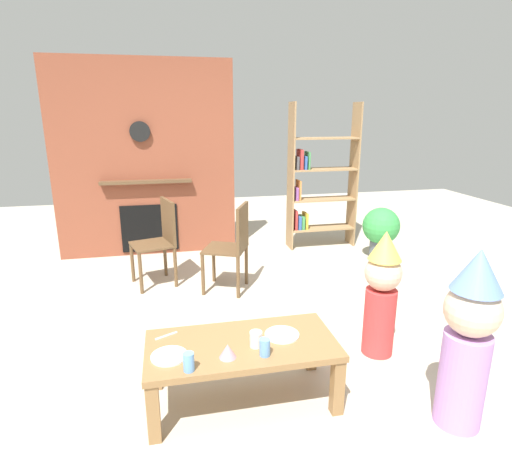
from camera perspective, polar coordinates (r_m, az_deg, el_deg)
The scene contains 16 objects.
ground_plane at distance 3.33m, azimuth -1.13°, elevation -16.21°, with size 12.00×12.00×0.00m, color #BCB29E.
brick_fireplace_feature at distance 5.41m, azimuth -14.93°, elevation 9.17°, with size 2.20×0.28×2.40m.
bookshelf at distance 5.60m, azimuth 8.37°, elevation 6.34°, with size 0.90×0.28×1.90m.
coffee_table at distance 2.67m, azimuth -1.94°, elevation -16.34°, with size 1.16×0.56×0.41m.
paper_cup_near_left at distance 2.49m, azimuth 1.22°, elevation -15.78°, with size 0.06×0.06×0.10m, color #669EE0.
paper_cup_near_right at distance 2.39m, azimuth -9.21°, elevation -17.42°, with size 0.06×0.06×0.11m, color #669EE0.
paper_cup_center at distance 2.57m, azimuth -0.01°, elevation -14.72°, with size 0.08×0.08×0.10m, color silver.
paper_plate_front at distance 2.71m, azimuth 3.57°, elevation -14.12°, with size 0.22×0.22×0.01m, color white.
paper_plate_rear at distance 2.55m, azimuth -11.81°, elevation -16.55°, with size 0.21×0.21×0.01m, color white.
birthday_cake_slice at distance 2.48m, azimuth -3.91°, elevation -16.20°, with size 0.10×0.10×0.08m, color pink.
table_fork at distance 2.76m, azimuth -12.19°, elevation -13.98°, with size 0.15×0.02×0.01m, color silver.
child_with_cone_hat at distance 2.65m, azimuth 27.12°, elevation -12.76°, with size 0.30×0.30×1.08m.
child_in_pink at distance 3.21m, azimuth 16.84°, elevation -7.96°, with size 0.27×0.27×0.96m.
dining_chair_left at distance 4.47m, azimuth -12.96°, elevation -0.93°, with size 0.50×0.50×0.90m.
dining_chair_middle at distance 4.17m, azimuth -3.09°, elevation -1.73°, with size 0.53×0.53×0.90m.
potted_plant_tall at distance 5.38m, azimuth 16.74°, elevation 0.16°, with size 0.45×0.45×0.64m.
Camera 1 is at (-0.53, -2.77, 1.76)m, focal length 29.19 mm.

